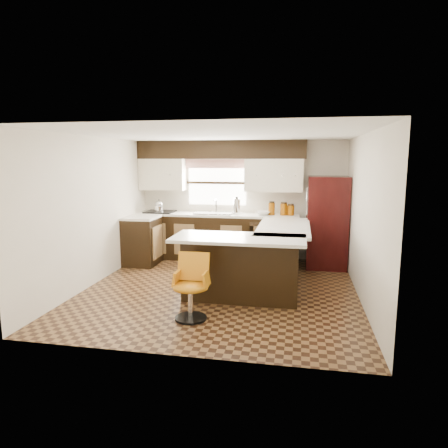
% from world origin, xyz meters
% --- Properties ---
extents(floor, '(4.40, 4.40, 0.00)m').
position_xyz_m(floor, '(0.00, 0.00, 0.00)').
color(floor, '#49301A').
rests_on(floor, ground).
extents(ceiling, '(4.40, 4.40, 0.00)m').
position_xyz_m(ceiling, '(0.00, 0.00, 2.40)').
color(ceiling, silver).
rests_on(ceiling, wall_back).
extents(wall_back, '(4.40, 0.00, 4.40)m').
position_xyz_m(wall_back, '(0.00, 2.20, 1.20)').
color(wall_back, beige).
rests_on(wall_back, floor).
extents(wall_front, '(4.40, 0.00, 4.40)m').
position_xyz_m(wall_front, '(0.00, -2.20, 1.20)').
color(wall_front, beige).
rests_on(wall_front, floor).
extents(wall_left, '(0.00, 4.40, 4.40)m').
position_xyz_m(wall_left, '(-2.10, 0.00, 1.20)').
color(wall_left, beige).
rests_on(wall_left, floor).
extents(wall_right, '(0.00, 4.40, 4.40)m').
position_xyz_m(wall_right, '(2.10, 0.00, 1.20)').
color(wall_right, beige).
rests_on(wall_right, floor).
extents(base_cab_back, '(3.30, 0.60, 0.90)m').
position_xyz_m(base_cab_back, '(-0.45, 1.90, 0.45)').
color(base_cab_back, black).
rests_on(base_cab_back, floor).
extents(base_cab_left, '(0.60, 0.70, 0.90)m').
position_xyz_m(base_cab_left, '(-1.80, 1.25, 0.45)').
color(base_cab_left, black).
rests_on(base_cab_left, floor).
extents(counter_back, '(3.30, 0.60, 0.04)m').
position_xyz_m(counter_back, '(-0.45, 1.90, 0.92)').
color(counter_back, silver).
rests_on(counter_back, base_cab_back).
extents(counter_left, '(0.60, 0.70, 0.04)m').
position_xyz_m(counter_left, '(-1.80, 1.25, 0.92)').
color(counter_left, silver).
rests_on(counter_left, base_cab_left).
extents(soffit, '(3.40, 0.35, 0.36)m').
position_xyz_m(soffit, '(-0.40, 2.03, 2.22)').
color(soffit, black).
rests_on(soffit, wall_back).
extents(upper_cab_left, '(0.94, 0.35, 0.64)m').
position_xyz_m(upper_cab_left, '(-1.62, 2.03, 1.72)').
color(upper_cab_left, beige).
rests_on(upper_cab_left, wall_back).
extents(upper_cab_right, '(1.14, 0.35, 0.64)m').
position_xyz_m(upper_cab_right, '(0.68, 2.03, 1.72)').
color(upper_cab_right, beige).
rests_on(upper_cab_right, wall_back).
extents(window_pane, '(1.20, 0.02, 0.90)m').
position_xyz_m(window_pane, '(-0.50, 2.18, 1.55)').
color(window_pane, white).
rests_on(window_pane, wall_back).
extents(valance, '(1.30, 0.06, 0.18)m').
position_xyz_m(valance, '(-0.50, 2.14, 1.94)').
color(valance, '#D19B93').
rests_on(valance, wall_back).
extents(sink, '(0.75, 0.45, 0.03)m').
position_xyz_m(sink, '(-0.50, 1.88, 0.96)').
color(sink, '#B2B2B7').
rests_on(sink, counter_back).
extents(dishwasher, '(0.58, 0.03, 0.78)m').
position_xyz_m(dishwasher, '(0.55, 1.61, 0.43)').
color(dishwasher, black).
rests_on(dishwasher, floor).
extents(cooktop, '(0.58, 0.50, 0.02)m').
position_xyz_m(cooktop, '(-1.65, 1.88, 0.96)').
color(cooktop, black).
rests_on(cooktop, counter_back).
extents(peninsula_long, '(0.60, 1.95, 0.90)m').
position_xyz_m(peninsula_long, '(0.90, 0.62, 0.45)').
color(peninsula_long, black).
rests_on(peninsula_long, floor).
extents(peninsula_return, '(1.65, 0.60, 0.90)m').
position_xyz_m(peninsula_return, '(0.38, -0.35, 0.45)').
color(peninsula_return, black).
rests_on(peninsula_return, floor).
extents(counter_pen_long, '(0.84, 1.95, 0.04)m').
position_xyz_m(counter_pen_long, '(0.95, 0.62, 0.92)').
color(counter_pen_long, silver).
rests_on(counter_pen_long, peninsula_long).
extents(counter_pen_return, '(1.89, 0.84, 0.04)m').
position_xyz_m(counter_pen_return, '(0.35, -0.44, 0.92)').
color(counter_pen_return, silver).
rests_on(counter_pen_return, peninsula_return).
extents(refrigerator, '(0.74, 0.71, 1.72)m').
position_xyz_m(refrigerator, '(1.71, 1.70, 0.86)').
color(refrigerator, black).
rests_on(refrigerator, floor).
extents(bar_chair, '(0.46, 0.46, 0.84)m').
position_xyz_m(bar_chair, '(-0.14, -1.23, 0.42)').
color(bar_chair, orange).
rests_on(bar_chair, floor).
extents(kettle, '(0.18, 0.18, 0.24)m').
position_xyz_m(kettle, '(-1.67, 1.88, 1.09)').
color(kettle, silver).
rests_on(kettle, cooktop).
extents(percolator, '(0.14, 0.14, 0.31)m').
position_xyz_m(percolator, '(-0.04, 1.90, 1.10)').
color(percolator, silver).
rests_on(percolator, counter_back).
extents(mixing_bowl, '(0.32, 0.32, 0.07)m').
position_xyz_m(mixing_bowl, '(0.48, 1.90, 0.98)').
color(mixing_bowl, white).
rests_on(mixing_bowl, counter_back).
extents(canister_large, '(0.12, 0.12, 0.24)m').
position_xyz_m(canister_large, '(0.65, 1.92, 1.06)').
color(canister_large, '#7E4004').
rests_on(canister_large, counter_back).
extents(canister_med, '(0.14, 0.14, 0.23)m').
position_xyz_m(canister_med, '(0.89, 1.92, 1.06)').
color(canister_med, '#7E4004').
rests_on(canister_med, counter_back).
extents(canister_small, '(0.13, 0.13, 0.19)m').
position_xyz_m(canister_small, '(1.03, 1.92, 1.04)').
color(canister_small, '#7E4004').
rests_on(canister_small, counter_back).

